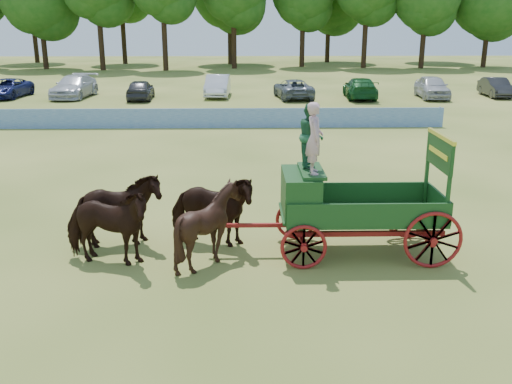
# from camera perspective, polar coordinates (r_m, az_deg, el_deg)

# --- Properties ---
(ground) EXTENTS (160.00, 160.00, 0.00)m
(ground) POSITION_cam_1_polar(r_m,az_deg,el_deg) (13.56, -6.34, -7.59)
(ground) COLOR #A9A14C
(ground) RESTS_ON ground
(horse_lead_left) EXTENTS (2.43, 1.48, 1.91)m
(horse_lead_left) POSITION_cam_1_polar(r_m,az_deg,el_deg) (13.79, -14.75, -3.34)
(horse_lead_left) COLOR black
(horse_lead_left) RESTS_ON ground
(horse_lead_right) EXTENTS (2.44, 1.51, 1.91)m
(horse_lead_right) POSITION_cam_1_polar(r_m,az_deg,el_deg) (14.80, -13.81, -1.87)
(horse_lead_right) COLOR black
(horse_lead_right) RESTS_ON ground
(horse_wheel_left) EXTENTS (1.93, 1.76, 1.92)m
(horse_wheel_left) POSITION_cam_1_polar(r_m,az_deg,el_deg) (13.44, -4.73, -3.35)
(horse_wheel_left) COLOR black
(horse_wheel_left) RESTS_ON ground
(horse_wheel_right) EXTENTS (2.43, 1.47, 1.91)m
(horse_wheel_right) POSITION_cam_1_polar(r_m,az_deg,el_deg) (14.47, -4.49, -1.85)
(horse_wheel_right) COLOR black
(horse_wheel_right) RESTS_ON ground
(farm_dray) EXTENTS (6.00, 2.00, 3.81)m
(farm_dray) POSITION_cam_1_polar(r_m,az_deg,el_deg) (13.90, 7.58, 0.27)
(farm_dray) COLOR maroon
(farm_dray) RESTS_ON ground
(sponsor_banner) EXTENTS (26.00, 0.08, 1.05)m
(sponsor_banner) POSITION_cam_1_polar(r_m,az_deg,el_deg) (30.79, -5.46, 7.36)
(sponsor_banner) COLOR #1D52A0
(sponsor_banner) RESTS_ON ground
(parked_cars) EXTENTS (47.96, 6.63, 1.64)m
(parked_cars) POSITION_cam_1_polar(r_m,az_deg,el_deg) (42.91, -7.57, 10.30)
(parked_cars) COLOR silver
(parked_cars) RESTS_ON ground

